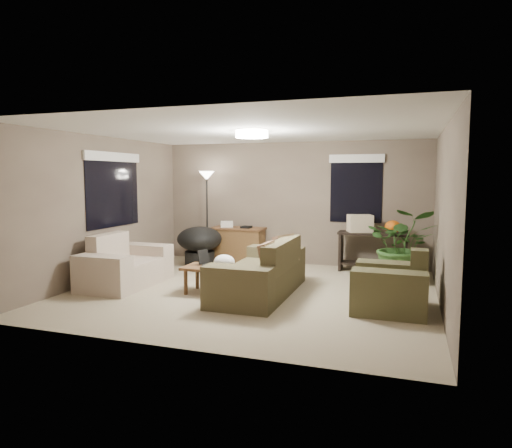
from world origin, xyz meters
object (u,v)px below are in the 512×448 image
(floor_lamp, at_px, (207,186))
(coffee_table, at_px, (216,271))
(main_sofa, at_px, (262,275))
(console_table, at_px, (373,249))
(armchair, at_px, (391,289))
(desk, at_px, (238,245))
(houseplant, at_px, (403,253))
(cat_scratching_post, at_px, (402,291))
(papasan_chair, at_px, (200,243))
(loveseat, at_px, (124,267))

(floor_lamp, bearing_deg, coffee_table, -62.38)
(main_sofa, xyz_separation_m, console_table, (1.47, 2.26, 0.14))
(armchair, relative_size, desk, 0.91)
(floor_lamp, bearing_deg, main_sofa, -48.41)
(houseplant, relative_size, cat_scratching_post, 2.54)
(desk, height_order, houseplant, houseplant)
(main_sofa, distance_m, console_table, 2.71)
(coffee_table, xyz_separation_m, cat_scratching_post, (2.73, 0.19, -0.14))
(console_table, bearing_deg, cat_scratching_post, -75.86)
(desk, height_order, cat_scratching_post, desk)
(main_sofa, bearing_deg, desk, 119.12)
(armchair, bearing_deg, papasan_chair, 152.53)
(houseplant, distance_m, cat_scratching_post, 1.58)
(console_table, bearing_deg, houseplant, -52.50)
(main_sofa, relative_size, papasan_chair, 1.91)
(coffee_table, bearing_deg, desk, 103.12)
(console_table, xyz_separation_m, cat_scratching_post, (0.57, -2.26, -0.22))
(armchair, relative_size, console_table, 0.77)
(armchair, height_order, papasan_chair, armchair)
(main_sofa, relative_size, floor_lamp, 1.15)
(loveseat, relative_size, armchair, 1.60)
(main_sofa, bearing_deg, coffee_table, -164.21)
(armchair, distance_m, cat_scratching_post, 0.29)
(loveseat, relative_size, console_table, 1.23)
(desk, xyz_separation_m, houseplant, (3.27, -0.69, 0.12))
(main_sofa, relative_size, console_table, 1.69)
(coffee_table, height_order, houseplant, houseplant)
(floor_lamp, height_order, houseplant, floor_lamp)
(floor_lamp, bearing_deg, houseplant, -8.67)
(main_sofa, bearing_deg, cat_scratching_post, 0.03)
(coffee_table, distance_m, console_table, 3.27)
(loveseat, relative_size, desk, 1.45)
(armchair, distance_m, coffee_table, 2.59)
(console_table, bearing_deg, coffee_table, -131.29)
(coffee_table, xyz_separation_m, desk, (-0.57, 2.44, 0.02))
(houseplant, xyz_separation_m, cat_scratching_post, (0.02, -1.55, -0.28))
(console_table, height_order, papasan_chair, papasan_chair)
(main_sofa, xyz_separation_m, papasan_chair, (-1.89, 1.73, 0.17))
(papasan_chair, xyz_separation_m, cat_scratching_post, (3.93, -1.73, -0.25))
(coffee_table, relative_size, floor_lamp, 0.52)
(armchair, xyz_separation_m, papasan_chair, (-3.79, 1.97, 0.17))
(loveseat, relative_size, coffee_table, 1.60)
(armchair, xyz_separation_m, console_table, (-0.43, 2.50, 0.14))
(coffee_table, bearing_deg, papasan_chair, 122.06)
(coffee_table, bearing_deg, console_table, 48.71)
(houseplant, bearing_deg, armchair, -93.66)
(loveseat, xyz_separation_m, houseplant, (4.38, 1.71, 0.20))
(desk, bearing_deg, console_table, 0.42)
(armchair, height_order, cat_scratching_post, armchair)
(main_sofa, xyz_separation_m, armchair, (1.91, -0.24, 0.00))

